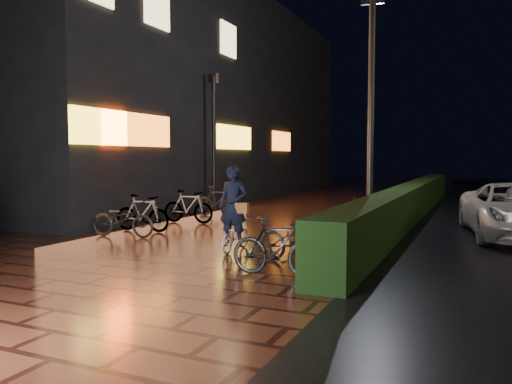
% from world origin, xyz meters
% --- Properties ---
extents(ground, '(80.00, 80.00, 0.00)m').
position_xyz_m(ground, '(0.00, 0.00, 0.00)').
color(ground, '#381911').
rests_on(ground, ground).
extents(hedge, '(0.70, 20.00, 1.00)m').
position_xyz_m(hedge, '(3.30, 8.00, 0.50)').
color(hedge, black).
rests_on(hedge, ground).
extents(storefront_block, '(12.09, 22.00, 9.00)m').
position_xyz_m(storefront_block, '(-9.50, 11.50, 4.50)').
color(storefront_block, black).
rests_on(storefront_block, ground).
extents(lamp_post_hedge, '(0.57, 0.17, 5.90)m').
position_xyz_m(lamp_post_hedge, '(2.74, 4.02, 3.24)').
color(lamp_post_hedge, black).
rests_on(lamp_post_hedge, ground).
extents(lamp_post_sf, '(0.44, 0.13, 4.66)m').
position_xyz_m(lamp_post_sf, '(-3.10, 6.70, 2.56)').
color(lamp_post_sf, black).
rests_on(lamp_post_sf, ground).
extents(cyclist, '(0.62, 1.19, 1.68)m').
position_xyz_m(cyclist, '(0.84, 0.37, 0.63)').
color(cyclist, silver).
rests_on(cyclist, ground).
extents(traffic_barrier, '(0.84, 1.83, 0.74)m').
position_xyz_m(traffic_barrier, '(2.85, 1.53, 0.37)').
color(traffic_barrier, orange).
rests_on(traffic_barrier, ground).
extents(cart_assembly, '(0.56, 0.58, 0.97)m').
position_xyz_m(cart_assembly, '(2.91, 2.81, 0.50)').
color(cart_assembly, black).
rests_on(cart_assembly, ground).
extents(parked_bikes_storefront, '(1.74, 5.20, 0.92)m').
position_xyz_m(parked_bikes_storefront, '(-2.31, 2.87, 0.45)').
color(parked_bikes_storefront, black).
rests_on(parked_bikes_storefront, ground).
extents(parked_bikes_hedge, '(1.64, 1.69, 0.92)m').
position_xyz_m(parked_bikes_hedge, '(2.37, -0.67, 0.44)').
color(parked_bikes_hedge, black).
rests_on(parked_bikes_hedge, ground).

